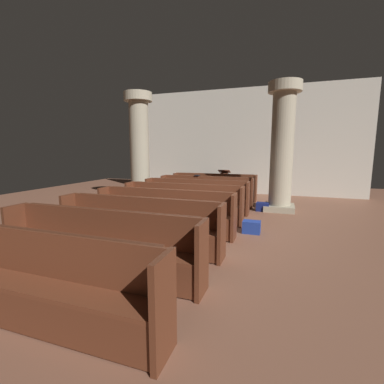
{
  "coord_description": "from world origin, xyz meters",
  "views": [
    {
      "loc": [
        1.79,
        -5.77,
        1.84
      ],
      "look_at": [
        -0.52,
        0.97,
        0.75
      ],
      "focal_mm": 24.88,
      "sensor_mm": 36.0,
      "label": 1
    }
  ],
  "objects_px": {
    "pew_row_3": "(182,201)",
    "kneeler_box_blue": "(251,227)",
    "pew_row_5": "(139,223)",
    "pew_row_4": "(164,210)",
    "pew_row_0": "(214,186)",
    "pew_row_1": "(206,190)",
    "pew_row_2": "(196,195)",
    "pillar_aisle_side": "(282,146)",
    "pillar_far_side": "(140,147)",
    "pew_row_7": "(29,277)",
    "pew_row_6": "(99,242)",
    "kneeler_box_navy": "(263,207)",
    "lectern": "(224,185)",
    "hymn_book": "(197,175)"
  },
  "relations": [
    {
      "from": "pew_row_2",
      "to": "kneeler_box_blue",
      "type": "distance_m",
      "value": 2.58
    },
    {
      "from": "pew_row_6",
      "to": "lectern",
      "type": "xyz_separation_m",
      "value": [
        0.18,
        7.87,
        -0.07
      ]
    },
    {
      "from": "pew_row_4",
      "to": "pew_row_6",
      "type": "xyz_separation_m",
      "value": [
        0.0,
        -2.29,
        0.0
      ]
    },
    {
      "from": "pew_row_0",
      "to": "kneeler_box_blue",
      "type": "bearing_deg",
      "value": -64.65
    },
    {
      "from": "pew_row_1",
      "to": "pew_row_2",
      "type": "relative_size",
      "value": 1.0
    },
    {
      "from": "pew_row_7",
      "to": "lectern",
      "type": "distance_m",
      "value": 9.02
    },
    {
      "from": "lectern",
      "to": "pew_row_4",
      "type": "bearing_deg",
      "value": -91.88
    },
    {
      "from": "pillar_aisle_side",
      "to": "pew_row_0",
      "type": "bearing_deg",
      "value": 151.67
    },
    {
      "from": "pew_row_4",
      "to": "pew_row_5",
      "type": "relative_size",
      "value": 1.0
    },
    {
      "from": "pew_row_5",
      "to": "pew_row_4",
      "type": "bearing_deg",
      "value": 90.0
    },
    {
      "from": "kneeler_box_navy",
      "to": "kneeler_box_blue",
      "type": "distance_m",
      "value": 2.42
    },
    {
      "from": "pew_row_1",
      "to": "pew_row_4",
      "type": "xyz_separation_m",
      "value": [
        0.0,
        -3.43,
        0.0
      ]
    },
    {
      "from": "pew_row_7",
      "to": "pillar_aisle_side",
      "type": "height_order",
      "value": "pillar_aisle_side"
    },
    {
      "from": "pew_row_4",
      "to": "hymn_book",
      "type": "xyz_separation_m",
      "value": [
        -0.38,
        3.62,
        0.47
      ]
    },
    {
      "from": "pew_row_6",
      "to": "pillar_far_side",
      "type": "xyz_separation_m",
      "value": [
        -2.4,
        5.41,
        1.49
      ]
    },
    {
      "from": "pew_row_1",
      "to": "pew_row_6",
      "type": "relative_size",
      "value": 1.0
    },
    {
      "from": "pew_row_4",
      "to": "pillar_far_side",
      "type": "distance_m",
      "value": 4.21
    },
    {
      "from": "pew_row_6",
      "to": "pillar_aisle_side",
      "type": "bearing_deg",
      "value": 66.21
    },
    {
      "from": "pew_row_2",
      "to": "lectern",
      "type": "height_order",
      "value": "lectern"
    },
    {
      "from": "pillar_aisle_side",
      "to": "kneeler_box_navy",
      "type": "height_order",
      "value": "pillar_aisle_side"
    },
    {
      "from": "pew_row_5",
      "to": "kneeler_box_navy",
      "type": "relative_size",
      "value": 8.47
    },
    {
      "from": "pillar_aisle_side",
      "to": "kneeler_box_navy",
      "type": "xyz_separation_m",
      "value": [
        -0.49,
        -0.26,
        -1.88
      ]
    },
    {
      "from": "kneeler_box_navy",
      "to": "kneeler_box_blue",
      "type": "bearing_deg",
      "value": -91.56
    },
    {
      "from": "pew_row_1",
      "to": "pew_row_4",
      "type": "height_order",
      "value": "same"
    },
    {
      "from": "pew_row_1",
      "to": "pillar_far_side",
      "type": "bearing_deg",
      "value": -172.59
    },
    {
      "from": "hymn_book",
      "to": "kneeler_box_blue",
      "type": "xyz_separation_m",
      "value": [
        2.27,
        -3.03,
        -0.86
      ]
    },
    {
      "from": "pew_row_6",
      "to": "pew_row_7",
      "type": "height_order",
      "value": "same"
    },
    {
      "from": "lectern",
      "to": "kneeler_box_navy",
      "type": "relative_size",
      "value": 2.83
    },
    {
      "from": "pillar_far_side",
      "to": "pew_row_3",
      "type": "bearing_deg",
      "value": -39.53
    },
    {
      "from": "pillar_far_side",
      "to": "kneeler_box_blue",
      "type": "relative_size",
      "value": 9.87
    },
    {
      "from": "pew_row_5",
      "to": "kneeler_box_navy",
      "type": "height_order",
      "value": "pew_row_5"
    },
    {
      "from": "pew_row_1",
      "to": "pew_row_4",
      "type": "distance_m",
      "value": 3.43
    },
    {
      "from": "pillar_far_side",
      "to": "kneeler_box_navy",
      "type": "height_order",
      "value": "pillar_far_side"
    },
    {
      "from": "pew_row_1",
      "to": "kneeler_box_blue",
      "type": "bearing_deg",
      "value": -56.42
    },
    {
      "from": "pew_row_1",
      "to": "kneeler_box_blue",
      "type": "xyz_separation_m",
      "value": [
        1.89,
        -2.85,
        -0.38
      ]
    },
    {
      "from": "pew_row_0",
      "to": "pew_row_7",
      "type": "height_order",
      "value": "same"
    },
    {
      "from": "pew_row_2",
      "to": "hymn_book",
      "type": "relative_size",
      "value": 16.49
    },
    {
      "from": "pew_row_3",
      "to": "kneeler_box_blue",
      "type": "relative_size",
      "value": 8.27
    },
    {
      "from": "pew_row_1",
      "to": "lectern",
      "type": "distance_m",
      "value": 2.16
    },
    {
      "from": "pew_row_6",
      "to": "pillar_aisle_side",
      "type": "relative_size",
      "value": 0.84
    },
    {
      "from": "pew_row_3",
      "to": "kneeler_box_blue",
      "type": "distance_m",
      "value": 2.01
    },
    {
      "from": "pew_row_2",
      "to": "pillar_aisle_side",
      "type": "xyz_separation_m",
      "value": [
        2.45,
        0.97,
        1.49
      ]
    },
    {
      "from": "pew_row_0",
      "to": "lectern",
      "type": "height_order",
      "value": "lectern"
    },
    {
      "from": "pew_row_3",
      "to": "pew_row_5",
      "type": "relative_size",
      "value": 1.0
    },
    {
      "from": "pillar_far_side",
      "to": "kneeler_box_blue",
      "type": "distance_m",
      "value": 5.32
    },
    {
      "from": "pew_row_1",
      "to": "pew_row_3",
      "type": "height_order",
      "value": "same"
    },
    {
      "from": "pew_row_6",
      "to": "hymn_book",
      "type": "distance_m",
      "value": 5.94
    },
    {
      "from": "pew_row_3",
      "to": "pew_row_7",
      "type": "xyz_separation_m",
      "value": [
        0.0,
        -4.58,
        0.0
      ]
    },
    {
      "from": "pew_row_5",
      "to": "kneeler_box_blue",
      "type": "xyz_separation_m",
      "value": [
        1.89,
        1.73,
        -0.38
      ]
    },
    {
      "from": "pew_row_1",
      "to": "pillar_aisle_side",
      "type": "xyz_separation_m",
      "value": [
        2.45,
        -0.17,
        1.49
      ]
    }
  ]
}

